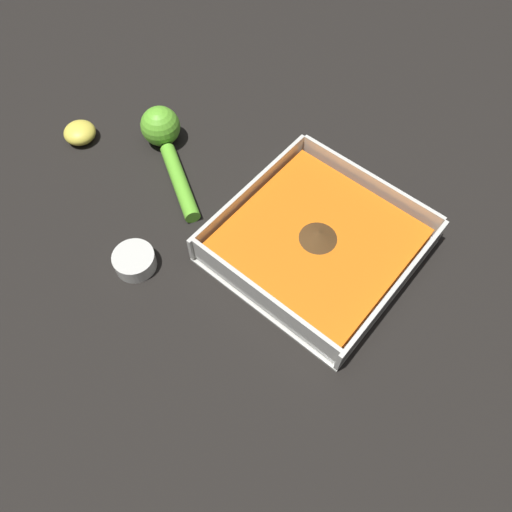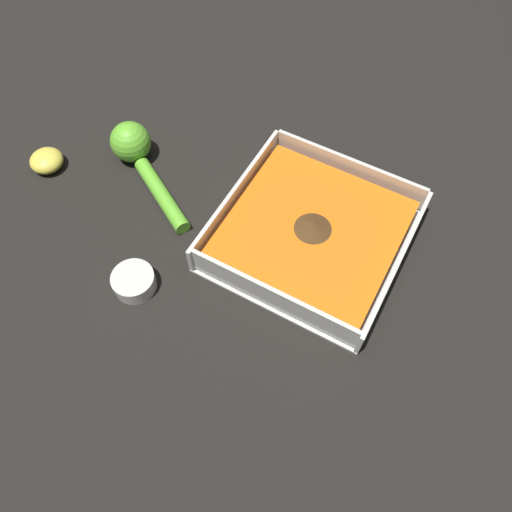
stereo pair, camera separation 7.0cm
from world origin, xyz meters
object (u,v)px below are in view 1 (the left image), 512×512
(square_dish, at_px, (319,242))
(lemon_squeezer, at_px, (165,139))
(lemon_half, at_px, (80,133))
(spice_bowl, at_px, (135,261))

(square_dish, xyz_separation_m, lemon_squeezer, (0.01, -0.31, 0.01))
(square_dish, height_order, lemon_squeezer, lemon_squeezer)
(square_dish, relative_size, lemon_half, 4.89)
(lemon_squeezer, bearing_deg, square_dish, -149.23)
(spice_bowl, distance_m, lemon_half, 0.28)
(spice_bowl, bearing_deg, lemon_squeezer, -146.13)
(square_dish, bearing_deg, lemon_half, -79.58)
(square_dish, distance_m, lemon_half, 0.45)
(square_dish, relative_size, spice_bowl, 4.32)
(spice_bowl, distance_m, lemon_squeezer, 0.22)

